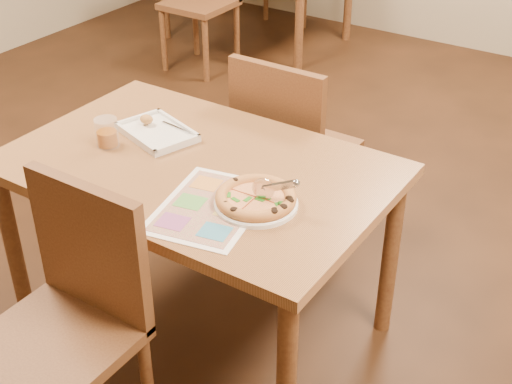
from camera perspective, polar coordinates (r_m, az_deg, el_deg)
The scene contains 9 objects.
dining_table at distance 2.47m, azimuth -4.72°, elevation 0.55°, with size 1.30×0.85×0.72m.
chair_near at distance 2.16m, azimuth -14.47°, elevation -8.01°, with size 0.42×0.42×0.47m.
chair_far at distance 2.93m, azimuth 2.51°, elevation 4.55°, with size 0.42×0.42×0.47m.
plate at distance 2.19m, azimuth 0.00°, elevation -0.95°, with size 0.26×0.26×0.01m, color white.
pizza at distance 2.18m, azimuth -0.01°, elevation -0.48°, with size 0.25×0.25×0.04m.
pizza_cutter at distance 2.14m, azimuth 1.49°, elevation 0.41°, with size 0.14×0.05×0.08m.
appetizer_tray at distance 2.62m, azimuth -7.98°, elevation 4.76°, with size 0.33×0.27×0.05m.
glass_tumbler at distance 2.57m, azimuth -11.84°, elevation 4.56°, with size 0.08×0.08×0.10m.
menu at distance 2.19m, azimuth -3.68°, elevation -1.19°, with size 0.29×0.41×0.01m, color white.
Camera 1 is at (1.32, -1.64, 1.92)m, focal length 50.00 mm.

